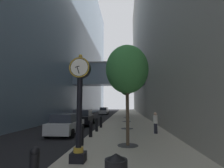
{
  "coord_description": "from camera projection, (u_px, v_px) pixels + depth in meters",
  "views": [
    {
      "loc": [
        2.71,
        -1.24,
        2.3
      ],
      "look_at": [
        0.9,
        20.95,
        4.99
      ],
      "focal_mm": 27.28,
      "sensor_mm": 36.0,
      "label": 1
    }
  ],
  "objects": [
    {
      "name": "ground_plane",
      "position": [
        110.0,
        119.0,
        27.89
      ],
      "size": [
        110.0,
        110.0,
        0.0
      ],
      "primitive_type": "plane",
      "color": "black",
      "rests_on": "ground"
    },
    {
      "name": "sidewalk_right",
      "position": [
        128.0,
        117.0,
        30.62
      ],
      "size": [
        6.03,
        80.0,
        0.14
      ],
      "primitive_type": "cube",
      "color": "#ADA593",
      "rests_on": "ground"
    },
    {
      "name": "building_block_left",
      "position": [
        56.0,
        20.0,
        34.04
      ],
      "size": [
        22.0,
        80.0,
        38.26
      ],
      "color": "slate",
      "rests_on": "ground"
    },
    {
      "name": "building_block_right",
      "position": [
        166.0,
        13.0,
        32.37
      ],
      "size": [
        9.0,
        80.0,
        39.27
      ],
      "color": "gray",
      "rests_on": "ground"
    },
    {
      "name": "street_clock",
      "position": [
        79.0,
        101.0,
        6.7
      ],
      "size": [
        0.84,
        0.55,
        4.19
      ],
      "color": "black",
      "rests_on": "sidewalk_right"
    },
    {
      "name": "bollard_nearest",
      "position": [
        34.0,
        167.0,
        4.39
      ],
      "size": [
        0.25,
        0.25,
        1.07
      ],
      "color": "black",
      "rests_on": "sidewalk_right"
    },
    {
      "name": "bollard_third",
      "position": [
        82.0,
        135.0,
        9.09
      ],
      "size": [
        0.25,
        0.25,
        1.07
      ],
      "color": "black",
      "rests_on": "sidewalk_right"
    },
    {
      "name": "bollard_fourth",
      "position": [
        91.0,
        128.0,
        11.44
      ],
      "size": [
        0.25,
        0.25,
        1.07
      ],
      "color": "black",
      "rests_on": "sidewalk_right"
    },
    {
      "name": "bollard_fifth",
      "position": [
        97.0,
        124.0,
        13.79
      ],
      "size": [
        0.25,
        0.25,
        1.07
      ],
      "color": "black",
      "rests_on": "sidewalk_right"
    },
    {
      "name": "bollard_sixth",
      "position": [
        101.0,
        121.0,
        16.14
      ],
      "size": [
        0.25,
        0.25,
        1.07
      ],
      "color": "black",
      "rests_on": "sidewalk_right"
    },
    {
      "name": "street_tree_near",
      "position": [
        127.0,
        70.0,
        9.47
      ],
      "size": [
        2.36,
        2.36,
        5.47
      ],
      "color": "#333335",
      "rests_on": "sidewalk_right"
    },
    {
      "name": "street_tree_mid_near",
      "position": [
        126.0,
        71.0,
        15.93
      ],
      "size": [
        2.82,
        2.82,
        6.95
      ],
      "color": "#333335",
      "rests_on": "sidewalk_right"
    },
    {
      "name": "street_tree_mid_far",
      "position": [
        126.0,
        79.0,
        22.25
      ],
      "size": [
        2.51,
        2.51,
        6.91
      ],
      "color": "#333335",
      "rests_on": "sidewalk_right"
    },
    {
      "name": "street_tree_far",
      "position": [
        126.0,
        89.0,
        28.48
      ],
      "size": [
        2.03,
        2.03,
        6.03
      ],
      "color": "#333335",
      "rests_on": "sidewalk_right"
    },
    {
      "name": "pedestrian_walking",
      "position": [
        155.0,
        122.0,
        12.83
      ],
      "size": [
        0.36,
        0.36,
        1.57
      ],
      "color": "#23232D",
      "rests_on": "sidewalk_right"
    },
    {
      "name": "car_white_near",
      "position": [
        104.0,
        111.0,
        39.65
      ],
      "size": [
        2.02,
        4.68,
        1.67
      ],
      "color": "silver",
      "rests_on": "ground"
    },
    {
      "name": "car_black_mid",
      "position": [
        83.0,
        118.0,
        19.06
      ],
      "size": [
        2.22,
        4.37,
        1.75
      ],
      "color": "black",
      "rests_on": "ground"
    },
    {
      "name": "car_blue_far",
      "position": [
        82.0,
        114.0,
        27.39
      ],
      "size": [
        2.11,
        4.03,
        1.56
      ],
      "color": "navy",
      "rests_on": "ground"
    },
    {
      "name": "car_silver_trailing",
      "position": [
        66.0,
        124.0,
        13.24
      ],
      "size": [
        2.06,
        4.28,
        1.6
      ],
      "color": "#B7BABF",
      "rests_on": "ground"
    }
  ]
}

